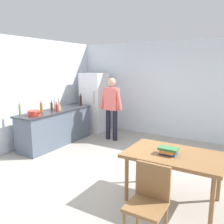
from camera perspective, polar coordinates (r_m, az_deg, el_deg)
The scene contains 17 objects.
ground_plane at distance 4.73m, azimuth -1.72°, elevation -14.21°, with size 14.00×14.00×0.00m, color #9E998E.
wall_back at distance 7.03m, azimuth 11.46°, elevation 5.35°, with size 6.40×0.12×2.70m, color silver.
wall_left at distance 6.24m, azimuth -21.40°, elevation 4.12°, with size 0.12×5.60×2.70m, color silver.
kitchen_counter at distance 6.36m, azimuth -13.22°, elevation -3.54°, with size 0.64×2.20×0.90m.
refrigerator at distance 7.42m, azimuth -4.25°, elevation 2.32°, with size 0.70×0.67×1.80m.
person at distance 6.44m, azimuth -0.12°, elevation 1.73°, with size 0.70×0.22×1.70m.
dining_table at distance 3.69m, azimuth 14.63°, elevation -10.74°, with size 1.40×0.90×0.75m.
chair at distance 2.92m, azimuth 8.82°, elevation -19.69°, with size 0.42×0.42×0.91m.
cooking_pot at distance 5.68m, azimuth -18.18°, elevation -0.26°, with size 0.40×0.28×0.12m.
utensil_jar at distance 6.22m, azimuth -12.70°, elevation 1.13°, with size 0.11×0.11×0.32m.
bottle_vinegar_tall at distance 5.82m, azimuth -21.21°, elevation 0.55°, with size 0.06×0.06×0.32m.
bottle_beer_brown at distance 6.23m, azimuth -14.27°, elevation 1.33°, with size 0.06×0.06×0.26m.
bottle_wine_dark at distance 6.83m, azimuth -7.50°, elevation 2.75°, with size 0.08×0.08×0.34m.
bottle_oil_amber at distance 6.11m, azimuth -16.57°, elevation 1.13°, with size 0.06×0.06×0.28m.
bottle_water_clear at distance 6.44m, azimuth -13.50°, elevation 1.85°, with size 0.07×0.07×0.30m.
bottle_sauce_red at distance 6.04m, azimuth -13.07°, elevation 0.99°, with size 0.06×0.06×0.24m.
book_stack at distance 3.59m, azimuth 13.30°, elevation -9.06°, with size 0.28×0.20×0.10m.
Camera 1 is at (2.30, -3.61, 2.02)m, focal length 38.17 mm.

